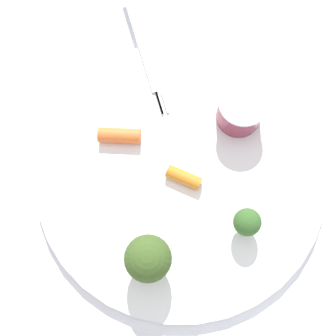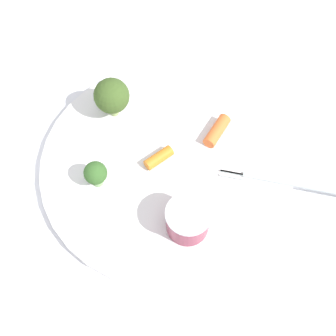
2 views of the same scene
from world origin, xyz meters
name	(u,v)px [view 1 (image 1 of 2)]	position (x,y,z in m)	size (l,w,h in m)	color
ground_plane	(181,174)	(0.00, 0.00, 0.00)	(2.40, 2.40, 0.00)	silver
plate	(181,172)	(0.00, 0.00, 0.01)	(0.32, 0.32, 0.01)	white
sauce_cup	(241,110)	(0.08, 0.04, 0.03)	(0.05, 0.05, 0.04)	maroon
broccoli_floret_0	(247,222)	(0.04, -0.08, 0.03)	(0.03, 0.03, 0.04)	#89B773
broccoli_floret_1	(148,259)	(-0.06, -0.08, 0.05)	(0.05, 0.05, 0.06)	#93AB66
carrot_stick_0	(183,178)	(0.00, -0.01, 0.02)	(0.01, 0.01, 0.04)	orange
carrot_stick_1	(119,136)	(-0.05, 0.05, 0.02)	(0.02, 0.02, 0.05)	orange
fork	(145,53)	(0.00, 0.15, 0.01)	(0.01, 0.17, 0.00)	silver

